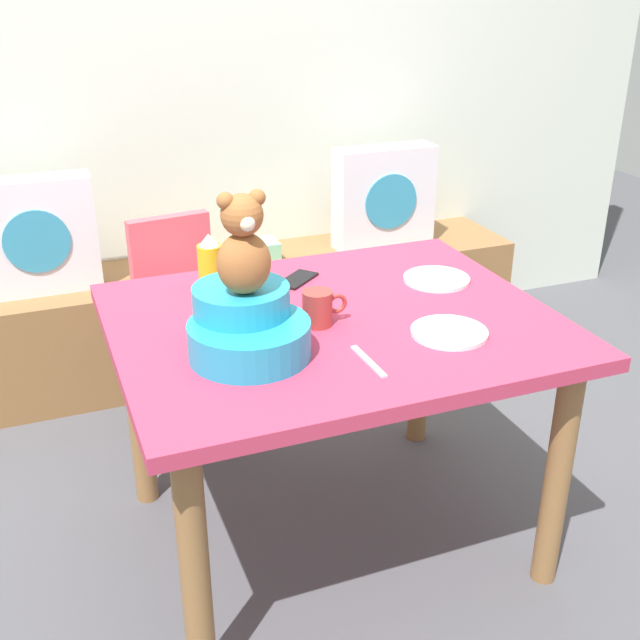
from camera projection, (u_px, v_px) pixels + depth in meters
name	position (u px, v px, depth m)	size (l,w,h in m)	color
ground_plane	(332.00, 534.00, 2.43)	(8.00, 8.00, 0.00)	#4C4C51
back_wall	(194.00, 48.00, 3.16)	(4.40, 0.10, 2.60)	silver
window_bench	(225.00, 314.00, 3.38)	(2.60, 0.44, 0.46)	olive
pillow_floral_left	(36.00, 236.00, 2.94)	(0.44, 0.15, 0.44)	silver
pillow_floral_right	(384.00, 197.00, 3.41)	(0.44, 0.15, 0.44)	silver
book_stack	(254.00, 251.00, 3.31)	(0.20, 0.14, 0.08)	#7EC39C
dining_table	(333.00, 352.00, 2.17)	(1.18, 0.96, 0.74)	#B73351
highchair	(185.00, 298.00, 2.80)	(0.36, 0.48, 0.79)	#D84C59
infant_seat_teal	(247.00, 326.00, 1.90)	(0.30, 0.33, 0.16)	#2296BE
teddy_bear	(243.00, 246.00, 1.82)	(0.13, 0.12, 0.25)	#9E5E30
ketchup_bottle	(210.00, 266.00, 2.23)	(0.07, 0.07, 0.18)	gold
coffee_mug	(318.00, 308.00, 2.06)	(0.12, 0.08, 0.09)	#9E332D
dinner_plate_near	(449.00, 332.00, 2.02)	(0.20, 0.20, 0.01)	white
dinner_plate_far	(436.00, 279.00, 2.36)	(0.20, 0.20, 0.01)	white
cell_phone	(298.00, 279.00, 2.36)	(0.07, 0.14, 0.01)	black
table_fork	(368.00, 361.00, 1.88)	(0.02, 0.17, 0.01)	silver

